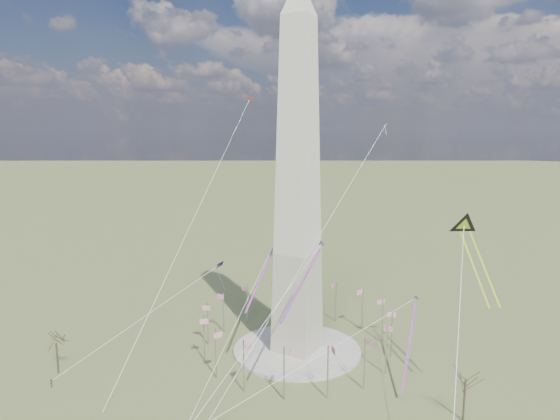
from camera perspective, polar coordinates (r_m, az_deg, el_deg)
The scene contains 14 objects.
ground at distance 146.99m, azimuth 1.95°, elevation -15.80°, with size 2000.00×2000.00×0.00m, color #53592C.
plaza at distance 146.82m, azimuth 1.96°, elevation -15.66°, with size 36.00×36.00×0.80m, color beige.
washington_monument at distance 133.98m, azimuth 2.07°, elevation 3.13°, with size 15.56×15.56×100.00m.
flagpole_ring at distance 144.07m, azimuth 1.97°, elevation -13.18°, with size 54.40×54.40×13.00m.
tree_near at distance 118.78m, azimuth 20.46°, elevation -17.49°, with size 7.93×7.93×13.87m.
tree_far at distance 143.34m, azimuth -24.23°, elevation -13.48°, with size 7.06×7.06×12.36m.
person_west at distance 140.29m, azimuth -24.63°, elevation -17.54°, with size 0.90×0.70×1.85m, color gray.
kite_delta_black at distance 128.06m, azimuth 20.46°, elevation -2.12°, with size 15.47×20.33×17.42m.
kite_diamond_purple at distance 157.23m, azimuth -6.90°, elevation -6.57°, with size 2.32×3.43×10.17m.
kite_streamer_left at distance 113.97m, azimuth 3.21°, elevation -6.95°, with size 1.92×20.37×13.98m.
kite_streamer_mid at distance 135.23m, azimuth -1.67°, elevation -6.37°, with size 5.26×21.04×14.56m.
kite_streamer_right at distance 135.30m, azimuth 14.81°, elevation -12.91°, with size 5.60×23.94×16.54m.
kite_small_red at distance 189.13m, azimuth -3.48°, elevation 12.39°, with size 1.54×2.31×4.93m.
kite_small_white at distance 169.46m, azimuth 11.99°, elevation 9.36°, with size 1.32×1.44×3.99m.
Camera 1 is at (64.69, -116.47, 62.10)m, focal length 32.00 mm.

